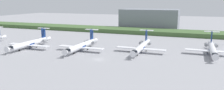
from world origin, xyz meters
name	(u,v)px	position (x,y,z in m)	size (l,w,h in m)	color
ground_plane	(121,46)	(0.00, 30.00, 0.00)	(500.00, 500.00, 0.00)	#939399
grass_berm	(142,31)	(0.00, 79.21, 1.43)	(320.00, 20.00, 2.86)	#426033
regional_jet_second	(31,43)	(-40.92, 8.65, 2.54)	(22.81, 31.00, 9.00)	white
regional_jet_third	(82,45)	(-13.87, 12.70, 2.54)	(22.81, 31.00, 9.00)	white
regional_jet_fourth	(142,47)	(13.33, 19.72, 2.54)	(22.81, 31.00, 9.00)	white
regional_jet_fifth	(212,49)	(43.89, 25.69, 2.54)	(22.81, 31.00, 9.00)	white
distant_hangar	(150,19)	(0.90, 103.81, 8.25)	(46.45, 25.20, 16.50)	gray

